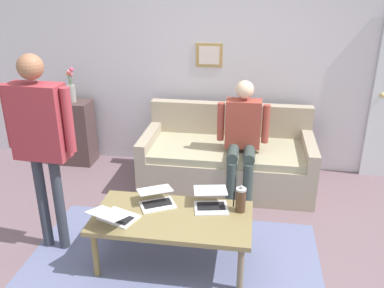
% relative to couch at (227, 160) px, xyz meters
% --- Properties ---
extents(ground_plane, '(7.68, 7.68, 0.00)m').
position_rel_couch_xyz_m(ground_plane, '(0.26, 1.61, -0.30)').
color(ground_plane, '#725962').
extents(area_rug, '(2.50, 1.67, 0.01)m').
position_rel_couch_xyz_m(area_rug, '(0.35, 1.60, -0.30)').
color(area_rug, slate).
rests_on(area_rug, ground_plane).
extents(back_wall, '(7.04, 0.11, 2.70)m').
position_rel_couch_xyz_m(back_wall, '(0.26, -0.59, 1.05)').
color(back_wall, silver).
rests_on(back_wall, ground_plane).
extents(couch, '(1.91, 0.92, 0.88)m').
position_rel_couch_xyz_m(couch, '(0.00, 0.00, 0.00)').
color(couch, tan).
rests_on(couch, ground_plane).
extents(coffee_table, '(1.30, 0.67, 0.46)m').
position_rel_couch_xyz_m(coffee_table, '(0.35, 1.50, 0.11)').
color(coffee_table, olive).
rests_on(coffee_table, ground_plane).
extents(laptop_left, '(0.34, 0.37, 0.13)m').
position_rel_couch_xyz_m(laptop_left, '(0.05, 1.30, 0.20)').
color(laptop_left, silver).
rests_on(laptop_left, coffee_table).
extents(laptop_center, '(0.39, 0.38, 0.12)m').
position_rel_couch_xyz_m(laptop_center, '(0.51, 1.33, 0.19)').
color(laptop_center, silver).
rests_on(laptop_center, coffee_table).
extents(laptop_right, '(0.39, 0.42, 0.14)m').
position_rel_couch_xyz_m(laptop_right, '(0.78, 1.64, 0.19)').
color(laptop_right, silver).
rests_on(laptop_right, coffee_table).
extents(french_press, '(0.11, 0.09, 0.24)m').
position_rel_couch_xyz_m(french_press, '(-0.20, 1.33, 0.26)').
color(french_press, '#4C3323').
rests_on(french_press, coffee_table).
extents(side_shelf, '(0.42, 0.32, 0.82)m').
position_rel_couch_xyz_m(side_shelf, '(1.96, -0.31, 0.11)').
color(side_shelf, '#4D3737').
rests_on(side_shelf, ground_plane).
extents(flower_vase, '(0.10, 0.11, 0.42)m').
position_rel_couch_xyz_m(flower_vase, '(1.96, -0.31, 0.68)').
color(flower_vase, '#9E9992').
rests_on(flower_vase, side_shelf).
extents(person_standing, '(0.60, 0.22, 1.74)m').
position_rel_couch_xyz_m(person_standing, '(1.43, 1.44, 0.81)').
color(person_standing, '#343844').
rests_on(person_standing, ground_plane).
extents(person_seated, '(0.55, 0.51, 1.28)m').
position_rel_couch_xyz_m(person_seated, '(-0.17, 0.23, 0.42)').
color(person_seated, '#36423F').
rests_on(person_seated, ground_plane).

